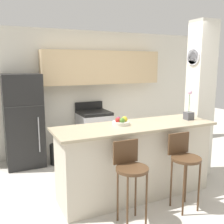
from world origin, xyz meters
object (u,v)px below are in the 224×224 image
object	(u,v)px
orchid_vase	(189,112)
refrigerator	(23,120)
trash_bin	(58,154)
bar_stool_left	(130,170)
bar_stool_right	(184,159)
fruit_bowl	(121,122)
stove_range	(94,132)

from	to	relation	value
orchid_vase	refrigerator	bearing A→B (deg)	138.96
trash_bin	orchid_vase	bearing A→B (deg)	-45.89
refrigerator	bar_stool_left	size ratio (longest dim) A/B	1.73
bar_stool_left	bar_stool_right	size ratio (longest dim) A/B	1.00
refrigerator	fruit_bowl	world-z (taller)	refrigerator
bar_stool_left	fruit_bowl	world-z (taller)	fruit_bowl
bar_stool_left	orchid_vase	bearing A→B (deg)	22.43
bar_stool_left	fruit_bowl	xyz separation A→B (m)	(0.20, 0.65, 0.42)
bar_stool_left	stove_range	bearing A→B (deg)	78.56
refrigerator	orchid_vase	world-z (taller)	refrigerator
orchid_vase	fruit_bowl	bearing A→B (deg)	174.16
bar_stool_right	fruit_bowl	bearing A→B (deg)	131.97
bar_stool_left	bar_stool_right	distance (m)	0.78
bar_stool_right	refrigerator	bearing A→B (deg)	124.49
stove_range	trash_bin	world-z (taller)	stove_range
bar_stool_left	trash_bin	size ratio (longest dim) A/B	2.58
bar_stool_right	orchid_vase	distance (m)	0.89
stove_range	bar_stool_right	distance (m)	2.48
bar_stool_right	fruit_bowl	world-z (taller)	fruit_bowl
refrigerator	fruit_bowl	xyz separation A→B (m)	(1.09, -1.79, 0.23)
stove_range	fruit_bowl	size ratio (longest dim) A/B	4.44
refrigerator	bar_stool_right	distance (m)	2.96
stove_range	orchid_vase	distance (m)	2.19
orchid_vase	bar_stool_left	bearing A→B (deg)	-157.57
refrigerator	orchid_vase	distance (m)	2.91
bar_stool_right	bar_stool_left	bearing A→B (deg)	180.00
fruit_bowl	trash_bin	size ratio (longest dim) A/B	0.63
bar_stool_right	trash_bin	distance (m)	2.53
refrigerator	fruit_bowl	distance (m)	2.11
bar_stool_left	orchid_vase	world-z (taller)	orchid_vase
refrigerator	bar_stool_left	distance (m)	2.60
bar_stool_right	orchid_vase	size ratio (longest dim) A/B	2.17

